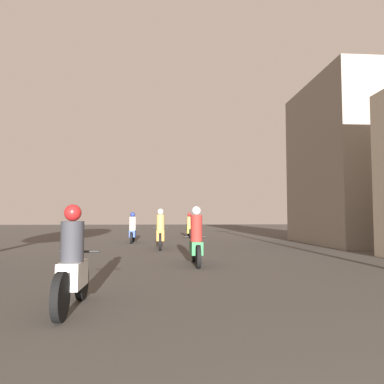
% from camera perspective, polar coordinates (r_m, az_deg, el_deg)
% --- Properties ---
extents(motorcycle_white, '(0.60, 1.89, 1.49)m').
position_cam_1_polar(motorcycle_white, '(5.67, -17.74, -10.78)').
color(motorcycle_white, black).
rests_on(motorcycle_white, ground_plane).
extents(motorcycle_green, '(0.60, 1.88, 1.59)m').
position_cam_1_polar(motorcycle_green, '(10.21, 0.63, -7.60)').
color(motorcycle_green, black).
rests_on(motorcycle_green, ground_plane).
extents(motorcycle_orange, '(0.60, 2.05, 1.62)m').
position_cam_1_polar(motorcycle_orange, '(15.25, -4.84, -6.20)').
color(motorcycle_orange, black).
rests_on(motorcycle_orange, ground_plane).
extents(motorcycle_blue, '(0.60, 2.05, 1.52)m').
position_cam_1_polar(motorcycle_blue, '(19.07, -9.04, -5.78)').
color(motorcycle_blue, black).
rests_on(motorcycle_blue, ground_plane).
extents(motorcycle_yellow, '(0.60, 1.98, 1.53)m').
position_cam_1_polar(motorcycle_yellow, '(23.00, -0.40, -5.48)').
color(motorcycle_yellow, black).
rests_on(motorcycle_yellow, ground_plane).
extents(building_right_far, '(4.74, 6.71, 7.78)m').
position_cam_1_polar(building_right_far, '(19.85, 23.86, 4.04)').
color(building_right_far, gray).
rests_on(building_right_far, ground_plane).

